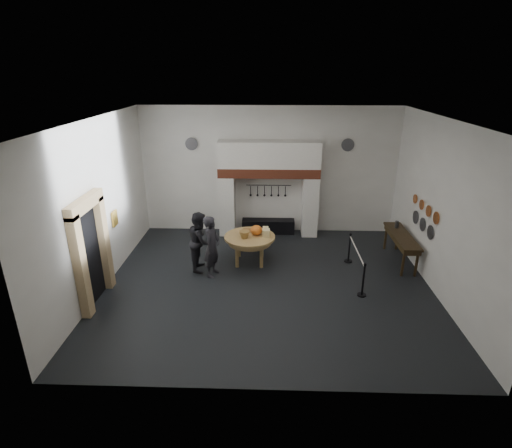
{
  "coord_description": "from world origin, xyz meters",
  "views": [
    {
      "loc": [
        0.01,
        -9.87,
        5.67
      ],
      "look_at": [
        -0.36,
        1.13,
        1.35
      ],
      "focal_mm": 28.0,
      "sensor_mm": 36.0,
      "label": 1
    }
  ],
  "objects_px": {
    "barrier_post_far": "(349,248)",
    "barrier_post_near": "(363,281)",
    "side_table": "(402,236)",
    "iron_range": "(268,226)",
    "work_table": "(250,237)",
    "visitor_far": "(200,241)",
    "visitor_near": "(212,246)"
  },
  "relations": [
    {
      "from": "visitor_far",
      "to": "barrier_post_far",
      "type": "bearing_deg",
      "value": -83.79
    },
    {
      "from": "barrier_post_far",
      "to": "visitor_near",
      "type": "bearing_deg",
      "value": -166.45
    },
    {
      "from": "barrier_post_near",
      "to": "work_table",
      "type": "bearing_deg",
      "value": 148.56
    },
    {
      "from": "iron_range",
      "to": "side_table",
      "type": "distance_m",
      "value": 4.7
    },
    {
      "from": "visitor_near",
      "to": "barrier_post_far",
      "type": "height_order",
      "value": "visitor_near"
    },
    {
      "from": "side_table",
      "to": "visitor_far",
      "type": "bearing_deg",
      "value": -173.91
    },
    {
      "from": "visitor_near",
      "to": "barrier_post_far",
      "type": "xyz_separation_m",
      "value": [
        4.12,
        0.99,
        -0.46
      ]
    },
    {
      "from": "iron_range",
      "to": "visitor_near",
      "type": "relative_size",
      "value": 1.04
    },
    {
      "from": "visitor_near",
      "to": "barrier_post_far",
      "type": "distance_m",
      "value": 4.26
    },
    {
      "from": "visitor_far",
      "to": "barrier_post_far",
      "type": "relative_size",
      "value": 1.99
    },
    {
      "from": "side_table",
      "to": "barrier_post_near",
      "type": "relative_size",
      "value": 2.44
    },
    {
      "from": "work_table",
      "to": "side_table",
      "type": "xyz_separation_m",
      "value": [
        4.66,
        0.17,
        0.03
      ]
    },
    {
      "from": "visitor_near",
      "to": "work_table",
      "type": "bearing_deg",
      "value": -35.48
    },
    {
      "from": "side_table",
      "to": "barrier_post_near",
      "type": "distance_m",
      "value": 2.63
    },
    {
      "from": "visitor_far",
      "to": "barrier_post_far",
      "type": "distance_m",
      "value": 4.58
    },
    {
      "from": "barrier_post_far",
      "to": "side_table",
      "type": "bearing_deg",
      "value": 2.08
    },
    {
      "from": "iron_range",
      "to": "work_table",
      "type": "distance_m",
      "value": 2.53
    },
    {
      "from": "barrier_post_far",
      "to": "barrier_post_near",
      "type": "bearing_deg",
      "value": -90.0
    },
    {
      "from": "work_table",
      "to": "barrier_post_far",
      "type": "height_order",
      "value": "barrier_post_far"
    },
    {
      "from": "work_table",
      "to": "visitor_near",
      "type": "distance_m",
      "value": 1.36
    },
    {
      "from": "side_table",
      "to": "barrier_post_near",
      "type": "bearing_deg",
      "value": -127.49
    },
    {
      "from": "work_table",
      "to": "side_table",
      "type": "distance_m",
      "value": 4.66
    },
    {
      "from": "visitor_far",
      "to": "side_table",
      "type": "distance_m",
      "value": 6.13
    },
    {
      "from": "iron_range",
      "to": "side_table",
      "type": "height_order",
      "value": "side_table"
    },
    {
      "from": "work_table",
      "to": "visitor_far",
      "type": "distance_m",
      "value": 1.52
    },
    {
      "from": "iron_range",
      "to": "work_table",
      "type": "xyz_separation_m",
      "value": [
        -0.56,
        -2.39,
        0.59
      ]
    },
    {
      "from": "work_table",
      "to": "side_table",
      "type": "bearing_deg",
      "value": 2.12
    },
    {
      "from": "work_table",
      "to": "barrier_post_near",
      "type": "relative_size",
      "value": 1.73
    },
    {
      "from": "side_table",
      "to": "barrier_post_far",
      "type": "relative_size",
      "value": 2.44
    },
    {
      "from": "visitor_near",
      "to": "side_table",
      "type": "bearing_deg",
      "value": -65.29
    },
    {
      "from": "visitor_far",
      "to": "side_table",
      "type": "xyz_separation_m",
      "value": [
        6.1,
        0.65,
        -0.03
      ]
    },
    {
      "from": "iron_range",
      "to": "barrier_post_far",
      "type": "distance_m",
      "value": 3.41
    }
  ]
}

